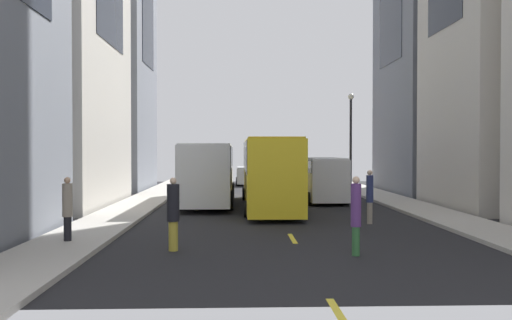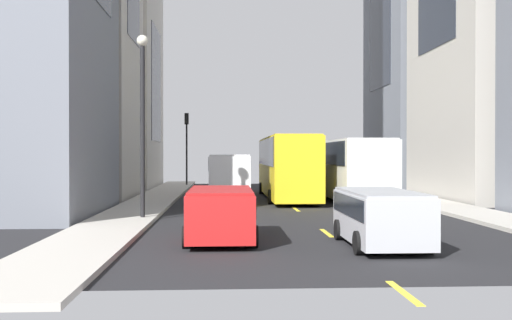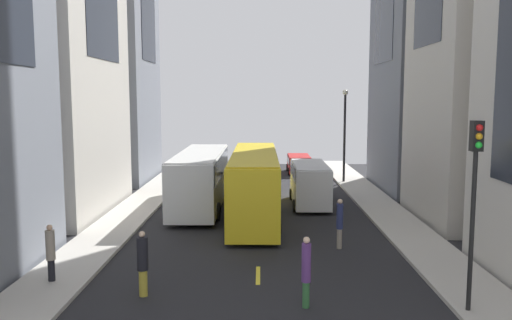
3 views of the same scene
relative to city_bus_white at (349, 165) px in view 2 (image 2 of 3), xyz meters
The scene contains 21 objects.
ground_plane 4.06m from the city_bus_white, ahead, with size 41.07×41.07×0.00m, color black.
sidewalk_west 4.27m from the city_bus_white, behind, with size 2.51×44.00×0.15m, color #B2ADA3.
sidewalk_east 10.96m from the city_bus_white, ahead, with size 2.51×44.00×0.15m, color #B2ADA3.
lane_stripe_0 20.95m from the city_bus_white, 80.34° to the right, with size 0.16×2.00×0.01m, color yellow.
lane_stripe_1 12.81m from the city_bus_white, 73.94° to the right, with size 0.16×2.00×0.01m, color yellow.
lane_stripe_2 5.51m from the city_bus_white, 47.03° to the right, with size 0.16×2.00×0.01m, color yellow.
lane_stripe_3 6.15m from the city_bus_white, 52.99° to the left, with size 0.16×2.00×0.01m, color yellow.
lane_stripe_4 13.65m from the city_bus_white, 74.98° to the left, with size 0.16×2.00×0.01m, color yellow.
lane_stripe_5 21.82m from the city_bus_white, 80.73° to the left, with size 0.16×2.00×0.01m, color yellow.
building_east_0 22.48m from the city_bus_white, 42.03° to the right, with size 7.78×10.81×16.08m.
city_bus_white is the anchor object (origin of this frame).
streetcar_yellow 4.00m from the city_bus_white, 35.70° to the right, with size 2.70×12.94×3.59m.
delivery_van_white 6.65m from the city_bus_white, ahead, with size 2.25×5.78×2.58m.
car_silver_0 16.15m from the city_bus_white, 81.13° to the left, with size 2.04×4.32×1.56m.
car_red_1 16.26m from the city_bus_white, 64.60° to the left, with size 2.08×4.20×1.56m.
pedestrian_crossing_mid 14.24m from the city_bus_white, 91.27° to the right, with size 0.38×0.38×2.21m.
pedestrian_crossing_near 13.76m from the city_bus_white, 105.97° to the right, with size 0.32×0.32×2.03m.
pedestrian_walking_far 15.96m from the city_bus_white, 71.64° to the right, with size 0.30×0.30×2.28m.
pedestrian_waiting_curb 11.17m from the city_bus_white, 50.76° to the right, with size 0.29×0.29×2.21m.
traffic_light_near_corner 18.66m from the city_bus_white, 57.63° to the right, with size 0.32×0.44×5.76m.
streetlamp_near 13.78m from the city_bus_white, 42.33° to the left, with size 0.44×0.44×7.06m.
Camera 2 is at (3.32, 31.84, 2.58)m, focal length 41.60 mm.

